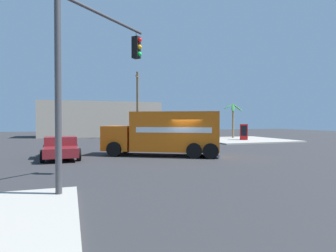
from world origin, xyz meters
The scene contains 9 objects.
ground_plane centered at (0.00, 0.00, 0.00)m, with size 100.00×100.00×0.00m, color #2B2B2D.
sidewalk_corner_far centered at (12.31, 12.31, 0.07)m, with size 10.15×10.15×0.14m, color #9E998E.
delivery_truck centered at (-1.16, 1.06, 1.57)m, with size 8.19×6.10×3.03m.
traffic_light_primary centered at (-6.73, -7.12, 4.42)m, with size 3.52×3.26×6.49m.
pickup_maroon centered at (-8.05, 2.06, 0.73)m, with size 2.41×5.27×1.38m.
vending_machine_red centered at (11.95, 11.31, 1.07)m, with size 1.16×1.12×1.85m.
palm_tree_far centered at (12.79, 15.03, 3.21)m, with size 2.76×2.54×4.50m.
utility_pole centered at (1.10, 20.01, 4.63)m, with size 0.97×2.07×8.97m.
building_backdrop centered at (-3.04, 27.20, 2.61)m, with size 17.71×6.00×5.23m, color gray.
Camera 1 is at (-7.40, -17.59, 2.45)m, focal length 30.40 mm.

